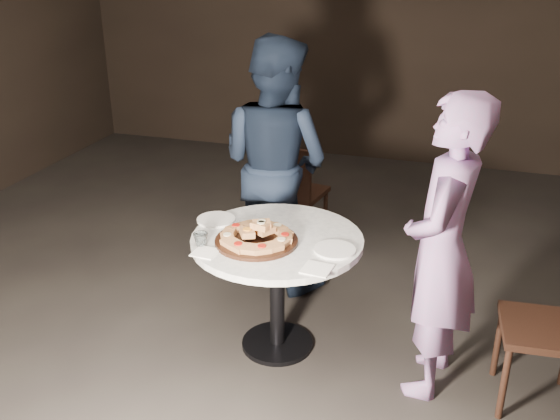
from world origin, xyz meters
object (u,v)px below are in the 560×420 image
water_glass (201,240)px  diner_navy (275,163)px  table (277,259)px  focaccia_pile (257,234)px  diner_teal (442,250)px  chair_far (293,188)px  serving_board (256,241)px

water_glass → diner_navy: diner_navy is taller
table → focaccia_pile: 0.20m
diner_navy → diner_teal: diner_navy is taller
focaccia_pile → chair_far: size_ratio=0.48×
focaccia_pile → diner_teal: 0.89m
serving_board → chair_far: bearing=98.2°
table → water_glass: water_glass is taller
water_glass → chair_far: size_ratio=0.09×
table → serving_board: bearing=-131.3°
serving_board → diner_teal: 0.90m
diner_navy → diner_teal: (1.07, -0.81, -0.04)m
serving_board → chair_far: chair_far is taller
chair_far → diner_teal: size_ratio=0.53×
focaccia_pile → water_glass: size_ratio=5.07×
focaccia_pile → diner_navy: diner_navy is taller
focaccia_pile → diner_navy: bearing=101.6°
diner_navy → diner_teal: 1.34m
table → diner_teal: diner_teal is taller
serving_board → chair_far: size_ratio=0.53×
table → diner_navy: bearing=108.4°
diner_navy → chair_far: bearing=-68.1°
table → chair_far: (-0.27, 1.20, -0.09)m
focaccia_pile → table: bearing=47.9°
focaccia_pile → chair_far: bearing=98.3°
diner_navy → focaccia_pile: bearing=121.7°
focaccia_pile → diner_teal: size_ratio=0.25×
table → serving_board: size_ratio=2.51×
table → water_glass: size_ratio=14.13×
water_glass → diner_navy: bearing=85.4°
table → water_glass: bearing=-148.0°
focaccia_pile → chair_far: (-0.19, 1.29, -0.26)m
serving_board → water_glass: size_ratio=5.64×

